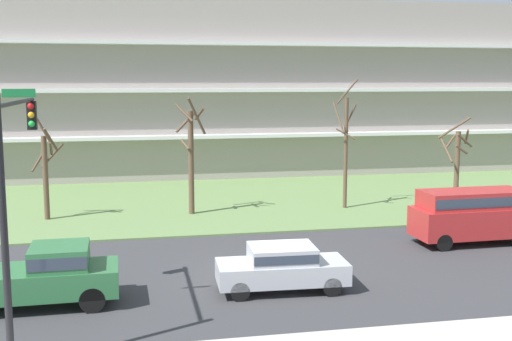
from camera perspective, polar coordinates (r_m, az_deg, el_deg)
name	(u,v)px	position (r m, az deg, el deg)	size (l,w,h in m)	color
ground	(267,273)	(23.97, 0.98, -9.17)	(160.00, 160.00, 0.00)	#38383A
grass_lawn_strip	(216,202)	(37.36, -3.59, -2.79)	(80.00, 16.00, 0.08)	#66844C
apartment_building	(192,89)	(49.76, -5.71, 7.25)	(53.64, 11.27, 12.73)	#9E938C
tree_far_left	(46,171)	(33.80, -18.25, -0.06)	(1.64, 1.61, 5.24)	brown
tree_left	(191,155)	(33.49, -5.82, 1.42)	(1.62, 1.61, 6.21)	brown
tree_center	(346,147)	(35.22, 8.01, 2.09)	(1.48, 1.50, 7.17)	brown
tree_right	(457,159)	(38.52, 17.50, 0.95)	(1.90, 1.90, 4.96)	brown
van_red_near_left	(473,212)	(29.39, 18.79, -3.54)	(5.24, 2.11, 2.36)	#B22828
pickup_green_center_left	(39,276)	(21.46, -18.85, -8.87)	(5.44, 2.10, 1.95)	#2D6B3D
sedan_silver_center_right	(282,266)	(21.87, 2.33, -8.50)	(4.47, 1.98, 1.57)	#B7BABF
traffic_signal_mast	(15,171)	(18.05, -20.75, -0.06)	(0.90, 5.81, 6.91)	black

